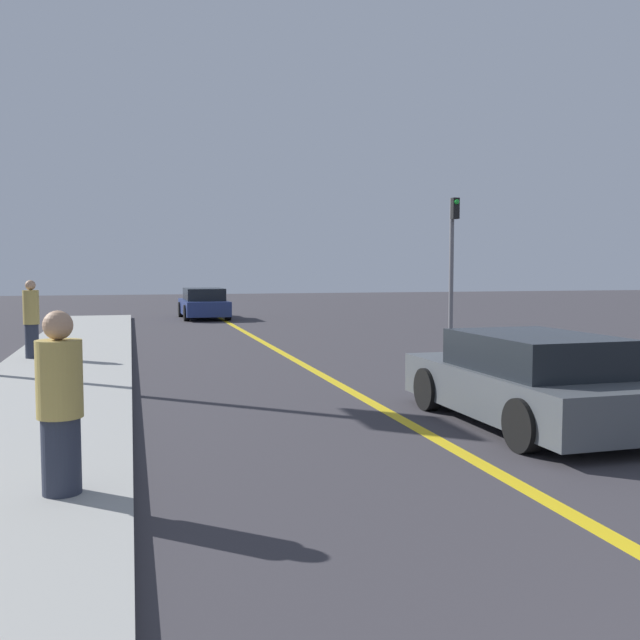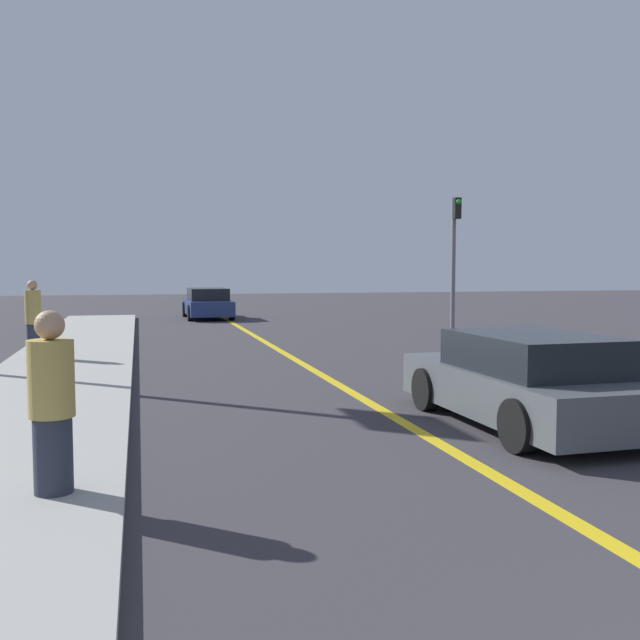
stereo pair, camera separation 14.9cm
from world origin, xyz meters
The scene contains 7 objects.
road_center_line centered at (0.00, 18.00, 0.00)m, with size 0.20×60.00×0.01m.
sidewalk_left centered at (-5.18, 15.89, 0.07)m, with size 2.78×31.78×0.13m.
car_near_right_lane centered at (1.57, 8.08, 0.63)m, with size 2.06×4.33×1.30m.
car_ahead_center centered at (-0.72, 30.52, 0.64)m, with size 2.00×4.35×1.33m.
pedestrian_mid_group centered at (-4.42, 6.13, 0.97)m, with size 0.41×0.41×1.69m.
pedestrian_far_standing centered at (-5.99, 16.76, 1.03)m, with size 0.36×0.36×1.79m.
traffic_light centered at (4.49, 16.72, 2.48)m, with size 0.18×0.40×4.04m.
Camera 2 is at (-3.63, -0.72, 2.20)m, focal length 40.00 mm.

